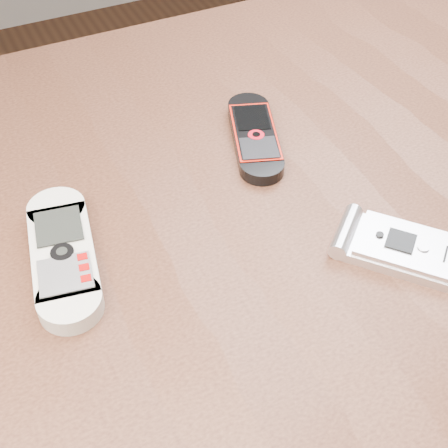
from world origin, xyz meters
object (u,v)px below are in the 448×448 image
(table, at_px, (220,306))
(nokia_black_red, at_px, (255,135))
(nokia_white, at_px, (63,254))
(motorola_razr, at_px, (403,248))

(table, relative_size, nokia_black_red, 8.26)
(nokia_white, height_order, motorola_razr, same)
(table, relative_size, nokia_white, 7.48)
(nokia_black_red, height_order, motorola_razr, motorola_razr)
(table, height_order, motorola_razr, motorola_razr)
(table, bearing_deg, nokia_white, 167.97)
(nokia_black_red, bearing_deg, motorola_razr, -58.96)
(nokia_black_red, bearing_deg, nokia_white, -141.17)
(table, xyz_separation_m, nokia_black_red, (0.09, 0.11, 0.11))
(nokia_white, distance_m, nokia_black_red, 0.24)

